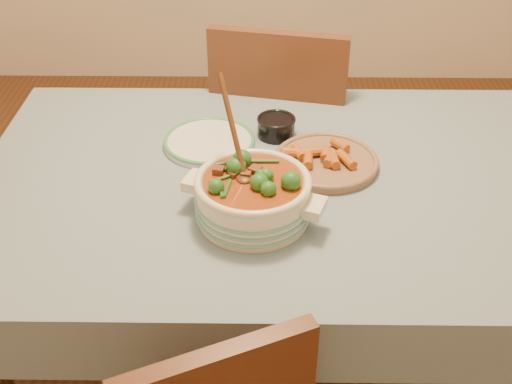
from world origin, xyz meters
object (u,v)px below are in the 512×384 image
stew_casserole (253,194)px  fried_plate (326,160)px  dining_table (280,204)px  chair_far (282,131)px  condiment_bowl (276,126)px  white_plate (209,142)px

stew_casserole → fried_plate: size_ratio=1.19×
dining_table → chair_far: chair_far is taller
condiment_bowl → chair_far: chair_far is taller
white_plate → fried_plate: fried_plate is taller
dining_table → stew_casserole: bearing=-112.4°
fried_plate → chair_far: 0.59m
fried_plate → condiment_bowl: bearing=129.6°
dining_table → fried_plate: fried_plate is taller
dining_table → fried_plate: bearing=24.7°
chair_far → stew_casserole: bearing=94.8°
dining_table → fried_plate: size_ratio=5.53×
chair_far → white_plate: bearing=73.9°
stew_casserole → fried_plate: 0.32m
white_plate → chair_far: 0.53m
condiment_bowl → chair_far: 0.44m
stew_casserole → chair_far: stew_casserole is taller
stew_casserole → fried_plate: (0.20, 0.24, -0.05)m
fried_plate → white_plate: bearing=162.2°
dining_table → fried_plate: (0.13, 0.06, 0.11)m
dining_table → white_plate: size_ratio=5.52×
dining_table → condiment_bowl: 0.26m
white_plate → condiment_bowl: condiment_bowl is taller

